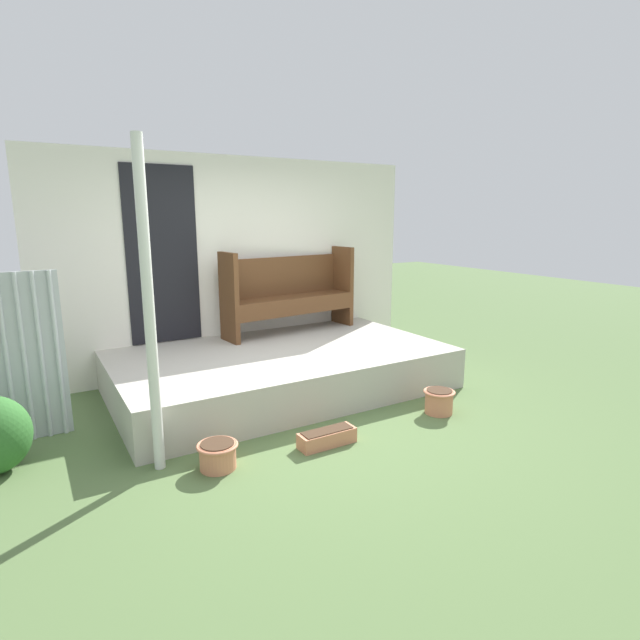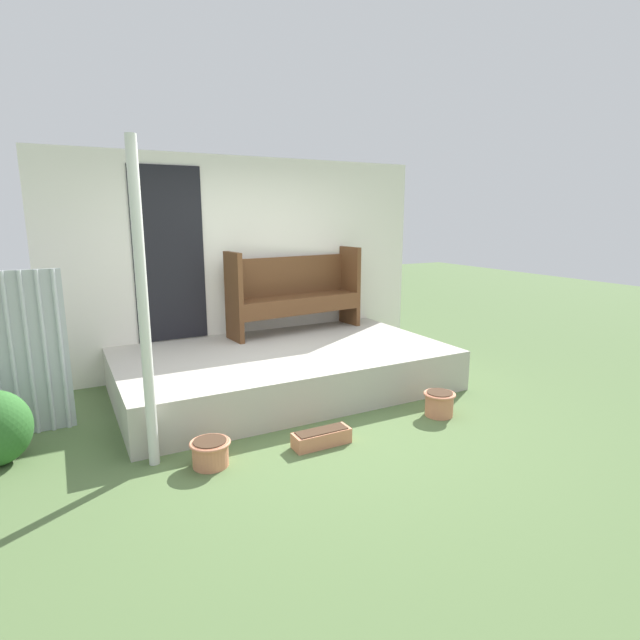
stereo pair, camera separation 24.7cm
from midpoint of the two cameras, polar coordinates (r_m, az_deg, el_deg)
ground_plane at (r=4.76m, az=-1.89°, el=-11.71°), size 24.00×24.00×0.00m
porch_slab at (r=5.60m, az=-5.69°, el=-5.64°), size 3.55×2.05×0.44m
house_wall at (r=6.33m, az=-10.35°, el=6.29°), size 4.75×0.08×2.60m
support_post at (r=3.83m, az=-20.71°, el=0.93°), size 0.08×0.08×2.45m
bench at (r=6.32m, az=-4.72°, el=3.47°), size 1.79×0.58×1.05m
flower_pot_left at (r=4.04m, az=-13.39°, el=-14.72°), size 0.32×0.32×0.21m
flower_pot_middle at (r=5.04m, az=12.07°, el=-8.99°), size 0.31×0.31×0.24m
planter_box_rect at (r=4.31m, az=-0.87°, el=-13.30°), size 0.50×0.17×0.14m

